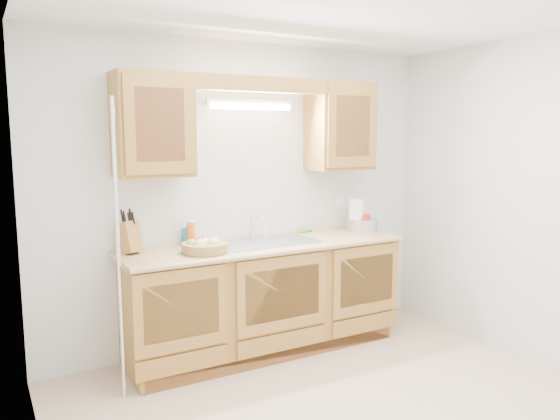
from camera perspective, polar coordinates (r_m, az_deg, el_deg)
room at (r=3.31m, az=7.93°, el=-1.05°), size 3.52×3.50×2.50m
base_cabinets at (r=4.48m, az=-1.72°, el=-9.20°), size 2.20×0.60×0.86m
countertop at (r=4.36m, az=-1.65°, el=-3.72°), size 2.30×0.63×0.04m
upper_cabinet_left at (r=4.10m, az=-13.16°, el=8.63°), size 0.55×0.33×0.75m
upper_cabinet_right at (r=4.83m, az=6.30°, el=8.67°), size 0.55×0.33×0.75m
valance at (r=4.29m, az=-1.75°, el=13.01°), size 2.20×0.05×0.12m
fluorescent_fixture at (r=4.48m, az=-3.12°, el=10.96°), size 0.76×0.08×0.08m
sink at (r=4.39m, az=-1.78°, el=-4.33°), size 0.84×0.46×0.36m
wire_shelf_pole at (r=3.70m, az=-16.53°, el=-4.29°), size 0.03×0.03×2.00m
outlet_plate at (r=5.07m, az=6.25°, el=0.99°), size 0.08×0.01×0.12m
fruit_basket at (r=4.05m, az=-7.87°, el=-3.74°), size 0.36×0.36×0.11m
knife_block at (r=4.12m, az=-15.50°, el=-2.72°), size 0.18×0.22×0.34m
orange_canister at (r=4.29m, az=-9.24°, el=-2.37°), size 0.08×0.08×0.20m
soap_bottle at (r=4.35m, az=-9.54°, el=-2.36°), size 0.09×0.10×0.18m
sponge at (r=4.84m, az=2.61°, el=-2.20°), size 0.13×0.10×0.02m
paper_towel at (r=4.94m, az=7.98°, el=-0.49°), size 0.17×0.17×0.34m
apple_bowl at (r=4.96m, az=8.56°, el=-1.39°), size 0.32×0.32×0.15m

